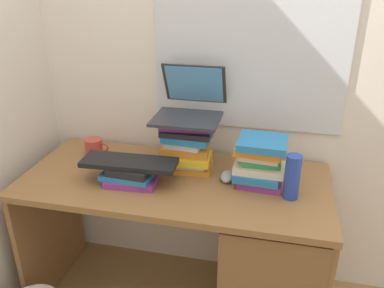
{
  "coord_description": "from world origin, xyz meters",
  "views": [
    {
      "loc": [
        0.43,
        -1.53,
        1.62
      ],
      "look_at": [
        0.08,
        0.0,
        0.91
      ],
      "focal_mm": 37.13,
      "sensor_mm": 36.0,
      "label": 1
    }
  ],
  "objects_px": {
    "book_stack_tall": "(187,145)",
    "water_bottle": "(292,177)",
    "book_stack_keyboard_riser": "(131,175)",
    "keyboard": "(129,162)",
    "computer_mouse": "(227,176)",
    "laptop": "(190,104)",
    "mug": "(94,147)",
    "desk": "(247,251)",
    "book_stack_side": "(260,161)"
  },
  "relations": [
    {
      "from": "laptop",
      "to": "water_bottle",
      "type": "height_order",
      "value": "laptop"
    },
    {
      "from": "book_stack_side",
      "to": "computer_mouse",
      "type": "distance_m",
      "value": 0.17
    },
    {
      "from": "computer_mouse",
      "to": "mug",
      "type": "xyz_separation_m",
      "value": [
        -0.7,
        0.1,
        0.03
      ]
    },
    {
      "from": "book_stack_tall",
      "to": "laptop",
      "type": "xyz_separation_m",
      "value": [
        -0.0,
        0.07,
        0.17
      ]
    },
    {
      "from": "desk",
      "to": "book_stack_side",
      "type": "height_order",
      "value": "book_stack_side"
    },
    {
      "from": "water_bottle",
      "to": "laptop",
      "type": "bearing_deg",
      "value": 154.76
    },
    {
      "from": "desk",
      "to": "laptop",
      "type": "height_order",
      "value": "laptop"
    },
    {
      "from": "book_stack_side",
      "to": "computer_mouse",
      "type": "bearing_deg",
      "value": 178.34
    },
    {
      "from": "desk",
      "to": "book_stack_keyboard_riser",
      "type": "height_order",
      "value": "book_stack_keyboard_riser"
    },
    {
      "from": "book_stack_tall",
      "to": "book_stack_keyboard_riser",
      "type": "height_order",
      "value": "book_stack_tall"
    },
    {
      "from": "book_stack_tall",
      "to": "keyboard",
      "type": "bearing_deg",
      "value": -140.9
    },
    {
      "from": "book_stack_tall",
      "to": "book_stack_side",
      "type": "xyz_separation_m",
      "value": [
        0.34,
        -0.07,
        -0.02
      ]
    },
    {
      "from": "laptop",
      "to": "water_bottle",
      "type": "distance_m",
      "value": 0.57
    },
    {
      "from": "book_stack_keyboard_riser",
      "to": "book_stack_side",
      "type": "relative_size",
      "value": 1.1
    },
    {
      "from": "book_stack_tall",
      "to": "water_bottle",
      "type": "bearing_deg",
      "value": -17.59
    },
    {
      "from": "book_stack_tall",
      "to": "water_bottle",
      "type": "xyz_separation_m",
      "value": [
        0.48,
        -0.15,
        -0.03
      ]
    },
    {
      "from": "laptop",
      "to": "water_bottle",
      "type": "bearing_deg",
      "value": -25.24
    },
    {
      "from": "desk",
      "to": "book_stack_side",
      "type": "xyz_separation_m",
      "value": [
        0.02,
        0.06,
        0.44
      ]
    },
    {
      "from": "mug",
      "to": "laptop",
      "type": "bearing_deg",
      "value": 3.77
    },
    {
      "from": "desk",
      "to": "book_stack_tall",
      "type": "xyz_separation_m",
      "value": [
        -0.32,
        0.13,
        0.46
      ]
    },
    {
      "from": "computer_mouse",
      "to": "water_bottle",
      "type": "xyz_separation_m",
      "value": [
        0.28,
        -0.09,
        0.08
      ]
    },
    {
      "from": "book_stack_keyboard_riser",
      "to": "laptop",
      "type": "height_order",
      "value": "laptop"
    },
    {
      "from": "book_stack_tall",
      "to": "desk",
      "type": "bearing_deg",
      "value": -21.88
    },
    {
      "from": "desk",
      "to": "keyboard",
      "type": "height_order",
      "value": "keyboard"
    },
    {
      "from": "book_stack_side",
      "to": "water_bottle",
      "type": "relative_size",
      "value": 1.16
    },
    {
      "from": "book_stack_tall",
      "to": "water_bottle",
      "type": "distance_m",
      "value": 0.51
    },
    {
      "from": "book_stack_tall",
      "to": "water_bottle",
      "type": "height_order",
      "value": "book_stack_tall"
    },
    {
      "from": "book_stack_side",
      "to": "mug",
      "type": "xyz_separation_m",
      "value": [
        -0.84,
        0.11,
        -0.07
      ]
    },
    {
      "from": "laptop",
      "to": "book_stack_side",
      "type": "bearing_deg",
      "value": -22.35
    },
    {
      "from": "book_stack_keyboard_riser",
      "to": "water_bottle",
      "type": "xyz_separation_m",
      "value": [
        0.69,
        0.03,
        0.06
      ]
    },
    {
      "from": "keyboard",
      "to": "computer_mouse",
      "type": "relative_size",
      "value": 4.04
    },
    {
      "from": "laptop",
      "to": "mug",
      "type": "distance_m",
      "value": 0.56
    },
    {
      "from": "book_stack_keyboard_riser",
      "to": "desk",
      "type": "bearing_deg",
      "value": 5.83
    },
    {
      "from": "book_stack_tall",
      "to": "keyboard",
      "type": "distance_m",
      "value": 0.28
    },
    {
      "from": "water_bottle",
      "to": "mug",
      "type": "bearing_deg",
      "value": 168.72
    },
    {
      "from": "desk",
      "to": "laptop",
      "type": "relative_size",
      "value": 4.05
    },
    {
      "from": "computer_mouse",
      "to": "water_bottle",
      "type": "bearing_deg",
      "value": -17.88
    },
    {
      "from": "book_stack_tall",
      "to": "laptop",
      "type": "distance_m",
      "value": 0.19
    },
    {
      "from": "keyboard",
      "to": "computer_mouse",
      "type": "distance_m",
      "value": 0.44
    },
    {
      "from": "book_stack_keyboard_riser",
      "to": "laptop",
      "type": "relative_size",
      "value": 0.72
    },
    {
      "from": "book_stack_side",
      "to": "computer_mouse",
      "type": "xyz_separation_m",
      "value": [
        -0.14,
        0.0,
        -0.09
      ]
    },
    {
      "from": "water_bottle",
      "to": "keyboard",
      "type": "bearing_deg",
      "value": -177.96
    },
    {
      "from": "water_bottle",
      "to": "book_stack_side",
      "type": "bearing_deg",
      "value": 148.1
    },
    {
      "from": "keyboard",
      "to": "mug",
      "type": "xyz_separation_m",
      "value": [
        -0.28,
        0.22,
        -0.05
      ]
    },
    {
      "from": "keyboard",
      "to": "water_bottle",
      "type": "relative_size",
      "value": 2.17
    },
    {
      "from": "desk",
      "to": "laptop",
      "type": "bearing_deg",
      "value": 147.68
    },
    {
      "from": "desk",
      "to": "mug",
      "type": "distance_m",
      "value": 0.91
    },
    {
      "from": "book_stack_keyboard_riser",
      "to": "keyboard",
      "type": "distance_m",
      "value": 0.06
    },
    {
      "from": "book_stack_keyboard_riser",
      "to": "water_bottle",
      "type": "distance_m",
      "value": 0.7
    },
    {
      "from": "book_stack_keyboard_riser",
      "to": "laptop",
      "type": "xyz_separation_m",
      "value": [
        0.21,
        0.26,
        0.26
      ]
    }
  ]
}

